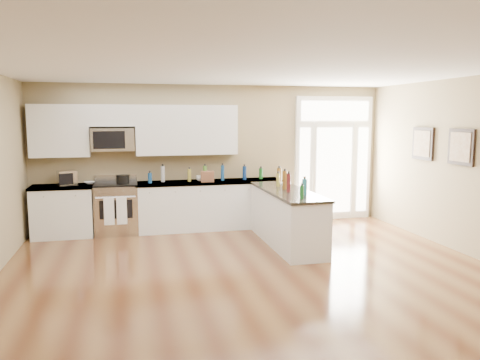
# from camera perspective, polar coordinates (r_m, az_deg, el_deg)

# --- Properties ---
(ground) EXTENTS (8.00, 8.00, 0.00)m
(ground) POSITION_cam_1_polar(r_m,az_deg,el_deg) (5.88, 4.21, -14.02)
(ground) COLOR #542D17
(room_shell) EXTENTS (8.00, 8.00, 8.00)m
(room_shell) POSITION_cam_1_polar(r_m,az_deg,el_deg) (5.48, 4.39, 2.83)
(room_shell) COLOR #94835E
(room_shell) RESTS_ON ground
(back_cabinet_left) EXTENTS (1.10, 0.66, 0.94)m
(back_cabinet_left) POSITION_cam_1_polar(r_m,az_deg,el_deg) (9.13, -20.75, -3.76)
(back_cabinet_left) COLOR white
(back_cabinet_left) RESTS_ON ground
(back_cabinet_right) EXTENTS (2.85, 0.66, 0.94)m
(back_cabinet_right) POSITION_cam_1_polar(r_m,az_deg,el_deg) (9.18, -3.68, -3.22)
(back_cabinet_right) COLOR white
(back_cabinet_right) RESTS_ON ground
(peninsula_cabinet) EXTENTS (0.69, 2.32, 0.94)m
(peninsula_cabinet) POSITION_cam_1_polar(r_m,az_deg,el_deg) (8.07, 5.70, -4.79)
(peninsula_cabinet) COLOR white
(peninsula_cabinet) RESTS_ON ground
(upper_cabinet_left) EXTENTS (1.04, 0.33, 0.95)m
(upper_cabinet_left) POSITION_cam_1_polar(r_m,az_deg,el_deg) (9.12, -21.14, 5.62)
(upper_cabinet_left) COLOR white
(upper_cabinet_left) RESTS_ON room_shell
(upper_cabinet_right) EXTENTS (1.94, 0.33, 0.95)m
(upper_cabinet_right) POSITION_cam_1_polar(r_m,az_deg,el_deg) (9.10, -6.51, 6.08)
(upper_cabinet_right) COLOR white
(upper_cabinet_right) RESTS_ON room_shell
(upper_cabinet_short) EXTENTS (0.82, 0.33, 0.40)m
(upper_cabinet_short) POSITION_cam_1_polar(r_m,az_deg,el_deg) (9.04, -15.33, 7.59)
(upper_cabinet_short) COLOR white
(upper_cabinet_short) RESTS_ON room_shell
(microwave) EXTENTS (0.78, 0.41, 0.42)m
(microwave) POSITION_cam_1_polar(r_m,az_deg,el_deg) (9.01, -15.24, 4.79)
(microwave) COLOR silver
(microwave) RESTS_ON room_shell
(entry_door) EXTENTS (1.70, 0.10, 2.60)m
(entry_door) POSITION_cam_1_polar(r_m,az_deg,el_deg) (10.12, 11.31, 2.60)
(entry_door) COLOR white
(entry_door) RESTS_ON ground
(wall_art_near) EXTENTS (0.05, 0.58, 0.58)m
(wall_art_near) POSITION_cam_1_polar(r_m,az_deg,el_deg) (9.02, 21.38, 4.16)
(wall_art_near) COLOR black
(wall_art_near) RESTS_ON room_shell
(wall_art_far) EXTENTS (0.05, 0.58, 0.58)m
(wall_art_far) POSITION_cam_1_polar(r_m,az_deg,el_deg) (8.22, 25.35, 3.66)
(wall_art_far) COLOR black
(wall_art_far) RESTS_ON room_shell
(kitchen_range) EXTENTS (0.78, 0.69, 1.08)m
(kitchen_range) POSITION_cam_1_polar(r_m,az_deg,el_deg) (9.05, -14.82, -3.35)
(kitchen_range) COLOR silver
(kitchen_range) RESTS_ON ground
(stockpot) EXTENTS (0.31, 0.31, 0.18)m
(stockpot) POSITION_cam_1_polar(r_m,az_deg,el_deg) (8.86, -14.10, 0.11)
(stockpot) COLOR black
(stockpot) RESTS_ON kitchen_range
(toaster_oven) EXTENTS (0.38, 0.34, 0.27)m
(toaster_oven) POSITION_cam_1_polar(r_m,az_deg,el_deg) (9.04, -20.33, 0.23)
(toaster_oven) COLOR silver
(toaster_oven) RESTS_ON back_cabinet_left
(cardboard_box) EXTENTS (0.27, 0.21, 0.20)m
(cardboard_box) POSITION_cam_1_polar(r_m,az_deg,el_deg) (8.97, -3.99, 0.42)
(cardboard_box) COLOR brown
(cardboard_box) RESTS_ON back_cabinet_right
(bowl_left) EXTENTS (0.23, 0.23, 0.04)m
(bowl_left) POSITION_cam_1_polar(r_m,az_deg,el_deg) (9.11, -17.89, -0.32)
(bowl_left) COLOR white
(bowl_left) RESTS_ON back_cabinet_left
(bowl_peninsula) EXTENTS (0.23, 0.23, 0.06)m
(bowl_peninsula) POSITION_cam_1_polar(r_m,az_deg,el_deg) (8.40, 5.59, -0.57)
(bowl_peninsula) COLOR white
(bowl_peninsula) RESTS_ON peninsula_cabinet
(cup_counter) EXTENTS (0.18, 0.18, 0.11)m
(cup_counter) POSITION_cam_1_polar(r_m,az_deg,el_deg) (9.10, -4.95, 0.22)
(cup_counter) COLOR white
(cup_counter) RESTS_ON back_cabinet_right
(counter_bottles) EXTENTS (2.41, 2.44, 0.32)m
(counter_bottles) POSITION_cam_1_polar(r_m,az_deg,el_deg) (8.54, 0.40, 0.30)
(counter_bottles) COLOR #19591E
(counter_bottles) RESTS_ON back_cabinet_right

